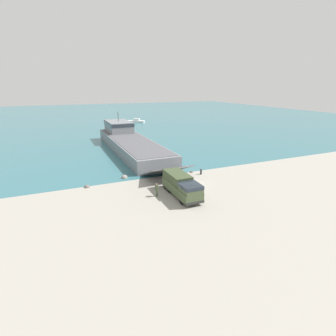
{
  "coord_description": "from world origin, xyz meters",
  "views": [
    {
      "loc": [
        -17.34,
        -32.17,
        14.13
      ],
      "look_at": [
        -2.55,
        2.33,
        2.25
      ],
      "focal_mm": 28.0,
      "sensor_mm": 36.0,
      "label": 1
    }
  ],
  "objects_px": {
    "landing_craft": "(129,141)",
    "military_truck": "(182,185)",
    "soldier_on_ramp": "(157,189)",
    "moored_boat_a": "(136,121)",
    "mooring_bollard": "(201,171)"
  },
  "relations": [
    {
      "from": "military_truck",
      "to": "mooring_bollard",
      "type": "bearing_deg",
      "value": 134.34
    },
    {
      "from": "military_truck",
      "to": "soldier_on_ramp",
      "type": "distance_m",
      "value": 3.32
    },
    {
      "from": "military_truck",
      "to": "soldier_on_ramp",
      "type": "bearing_deg",
      "value": -110.45
    },
    {
      "from": "soldier_on_ramp",
      "to": "moored_boat_a",
      "type": "distance_m",
      "value": 73.61
    },
    {
      "from": "military_truck",
      "to": "soldier_on_ramp",
      "type": "relative_size",
      "value": 4.28
    },
    {
      "from": "moored_boat_a",
      "to": "mooring_bollard",
      "type": "xyz_separation_m",
      "value": [
        -8.25,
        -65.75,
        -0.01
      ]
    },
    {
      "from": "landing_craft",
      "to": "soldier_on_ramp",
      "type": "distance_m",
      "value": 28.62
    },
    {
      "from": "landing_craft",
      "to": "military_truck",
      "type": "relative_size",
      "value": 5.17
    },
    {
      "from": "landing_craft",
      "to": "moored_boat_a",
      "type": "bearing_deg",
      "value": 71.21
    },
    {
      "from": "landing_craft",
      "to": "moored_boat_a",
      "type": "distance_m",
      "value": 45.33
    },
    {
      "from": "soldier_on_ramp",
      "to": "moored_boat_a",
      "type": "height_order",
      "value": "soldier_on_ramp"
    },
    {
      "from": "landing_craft",
      "to": "soldier_on_ramp",
      "type": "height_order",
      "value": "landing_craft"
    },
    {
      "from": "moored_boat_a",
      "to": "mooring_bollard",
      "type": "relative_size",
      "value": 7.73
    },
    {
      "from": "landing_craft",
      "to": "military_truck",
      "type": "bearing_deg",
      "value": -91.88
    },
    {
      "from": "landing_craft",
      "to": "soldier_on_ramp",
      "type": "xyz_separation_m",
      "value": [
        -3.88,
        -28.34,
        -0.82
      ]
    }
  ]
}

